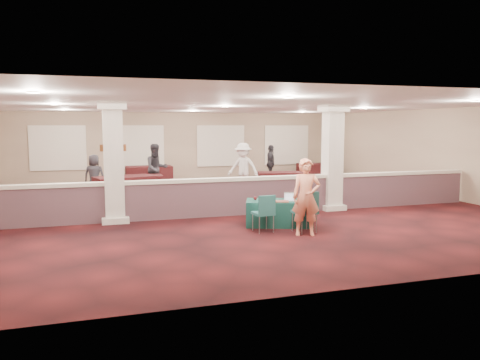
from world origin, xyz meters
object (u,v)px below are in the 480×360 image
object	(u,v)px
far_table_front_right	(281,181)
attendee_a	(156,168)
attendee_b	(243,168)
conf_chair_main	(307,208)
far_table_back_left	(137,186)
attendee_d	(94,175)
attendee_c	(271,163)
far_table_back_right	(316,171)
near_table	(279,213)
far_table_front_center	(231,190)
conf_chair_side	(265,210)
woman	(306,197)
far_table_front_left	(124,188)
far_table_back_center	(149,175)

from	to	relation	value
far_table_front_right	attendee_a	bearing A→B (deg)	170.59
attendee_b	far_table_front_right	bearing A→B (deg)	37.63
conf_chair_main	attendee_b	bearing A→B (deg)	76.07
far_table_back_left	attendee_d	size ratio (longest dim) A/B	1.21
conf_chair_main	attendee_c	bearing A→B (deg)	65.22
attendee_a	far_table_back_left	bearing A→B (deg)	-155.65
far_table_back_left	far_table_back_right	distance (m)	9.59
near_table	attendee_b	bearing A→B (deg)	100.78
attendee_d	attendee_c	bearing A→B (deg)	-147.28
far_table_back_left	far_table_back_right	xyz separation A→B (m)	(9.00, 3.30, -0.01)
near_table	conf_chair_main	xyz separation A→B (m)	(0.31, -0.98, 0.27)
near_table	far_table_front_center	bearing A→B (deg)	110.70
near_table	conf_chair_side	xyz separation A→B (m)	(-0.64, -0.63, 0.22)
conf_chair_main	woman	size ratio (longest dim) A/B	0.55
woman	far_table_back_right	xyz separation A→B (m)	(5.76, 10.92, -0.55)
conf_chair_side	far_table_front_left	size ratio (longest dim) A/B	0.46
far_table_front_right	woman	bearing A→B (deg)	-107.97
near_table	far_table_front_right	distance (m)	6.73
conf_chair_side	far_table_back_left	distance (m)	7.45
conf_chair_main	woman	distance (m)	0.41
far_table_front_right	attendee_c	size ratio (longest dim) A/B	1.06
far_table_front_right	far_table_front_center	bearing A→B (deg)	-144.21
far_table_front_right	far_table_back_center	bearing A→B (deg)	144.11
far_table_back_left	attendee_a	world-z (taller)	attendee_a
woman	conf_chair_side	bearing A→B (deg)	161.85
conf_chair_side	woman	distance (m)	1.07
attendee_d	conf_chair_main	bearing A→B (deg)	138.31
woman	far_table_back_right	bearing A→B (deg)	79.15
conf_chair_side	far_table_front_right	size ratio (longest dim) A/B	0.51
far_table_front_right	attendee_d	size ratio (longest dim) A/B	1.17
conf_chair_main	conf_chair_side	distance (m)	1.02
far_table_front_center	attendee_d	xyz separation A→B (m)	(-4.51, 2.41, 0.40)
far_table_back_left	far_table_back_center	distance (m)	3.40
far_table_front_left	conf_chair_side	bearing A→B (deg)	-65.26
near_table	woman	world-z (taller)	woman
far_table_front_right	far_table_front_left	bearing A→B (deg)	-175.29
woman	far_table_front_right	size ratio (longest dim) A/B	1.01
conf_chair_side	far_table_back_center	xyz separation A→B (m)	(-1.61, 10.34, -0.14)
conf_chair_side	far_table_front_center	world-z (taller)	conf_chair_side
conf_chair_main	woman	bearing A→B (deg)	-128.45
woman	attendee_c	distance (m)	10.73
attendee_a	attendee_c	bearing A→B (deg)	7.61
woman	far_table_back_right	distance (m)	12.36
woman	far_table_back_left	size ratio (longest dim) A/B	0.98
conf_chair_main	attendee_b	size ratio (longest dim) A/B	0.53
attendee_b	far_table_front_center	bearing A→B (deg)	-81.48
conf_chair_main	far_table_front_left	distance (m)	7.73
far_table_front_right	far_table_back_right	distance (m)	4.85
near_table	far_table_back_left	size ratio (longest dim) A/B	0.92
conf_chair_main	conf_chair_side	world-z (taller)	conf_chair_main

